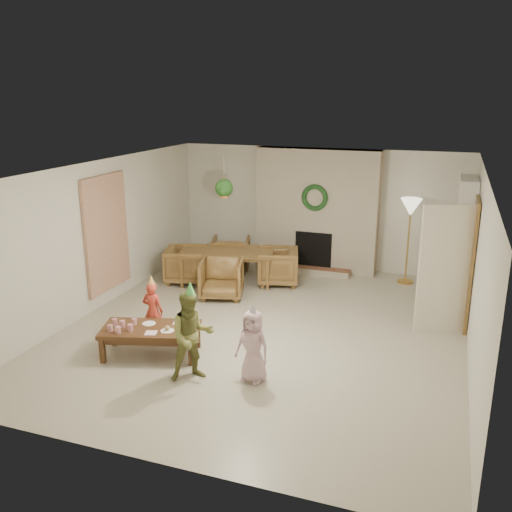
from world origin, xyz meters
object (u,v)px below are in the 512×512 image
at_px(dining_table, 227,267).
at_px(dining_chair_near, 222,279).
at_px(child_plaid, 192,336).
at_px(dining_chair_right, 278,266).
at_px(coffee_table_top, 151,329).
at_px(child_pink, 253,346).
at_px(dining_chair_far, 231,254).
at_px(dining_chair_left, 186,265).
at_px(child_red, 153,311).

distance_m(dining_table, dining_chair_near, 0.79).
bearing_deg(dining_table, child_plaid, -90.21).
xyz_separation_m(dining_table, dining_chair_right, (0.95, 0.27, 0.03)).
xyz_separation_m(dining_table, coffee_table_top, (0.18, -3.22, 0.07)).
bearing_deg(child_pink, dining_chair_far, 127.27).
distance_m(dining_chair_far, child_pink, 4.64).
relative_size(dining_chair_far, dining_chair_right, 1.00).
distance_m(dining_chair_near, coffee_table_top, 2.46).
relative_size(dining_table, dining_chair_left, 2.34).
height_order(dining_chair_far, dining_chair_right, same).
bearing_deg(dining_chair_left, child_plaid, -168.34).
bearing_deg(child_plaid, dining_chair_right, 54.18).
bearing_deg(dining_chair_far, dining_chair_near, 90.00).
distance_m(dining_chair_left, child_plaid, 3.86).
xyz_separation_m(dining_table, dining_chair_far, (-0.22, 0.76, 0.03)).
bearing_deg(dining_chair_left, child_red, 179.73).
bearing_deg(coffee_table_top, child_red, 99.69).
bearing_deg(coffee_table_top, child_pink, -23.48).
height_order(dining_table, dining_chair_far, dining_chair_far).
height_order(dining_chair_far, coffee_table_top, dining_chair_far).
bearing_deg(dining_chair_right, coffee_table_top, -28.44).
bearing_deg(dining_table, child_pink, -78.54).
distance_m(dining_chair_right, child_pink, 3.79).
relative_size(dining_chair_near, dining_chair_far, 1.00).
distance_m(dining_table, dining_chair_right, 0.99).
height_order(dining_table, child_pink, child_pink).
bearing_deg(dining_chair_near, dining_chair_far, 90.00).
bearing_deg(dining_chair_left, dining_chair_far, -45.00).
xyz_separation_m(dining_chair_left, child_plaid, (1.79, -3.41, 0.25)).
bearing_deg(dining_chair_far, dining_table, 90.00).
bearing_deg(dining_chair_left, child_pink, -157.59).
bearing_deg(dining_chair_near, child_red, -113.74).
xyz_separation_m(dining_chair_near, dining_chair_left, (-0.98, 0.54, 0.00)).
distance_m(dining_chair_left, coffee_table_top, 3.15).
distance_m(child_red, child_plaid, 1.41).
bearing_deg(dining_table, dining_chair_right, 0.00).
bearing_deg(child_pink, dining_chair_left, 140.17).
height_order(dining_chair_near, child_red, child_red).
distance_m(coffee_table_top, child_red, 0.54).
height_order(dining_chair_near, dining_chair_right, same).
height_order(dining_chair_far, dining_chair_left, same).
height_order(dining_table, child_plaid, child_plaid).
bearing_deg(child_plaid, child_red, 103.56).
bearing_deg(child_red, dining_chair_left, -76.25).
xyz_separation_m(dining_chair_near, dining_chair_far, (-0.44, 1.52, 0.00)).
bearing_deg(child_red, dining_chair_right, -110.39).
xyz_separation_m(dining_chair_near, coffee_table_top, (-0.04, -2.46, 0.04)).
xyz_separation_m(dining_table, child_plaid, (1.02, -3.63, 0.28)).
height_order(dining_chair_near, child_plaid, child_plaid).
bearing_deg(coffee_table_top, dining_table, 76.96).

